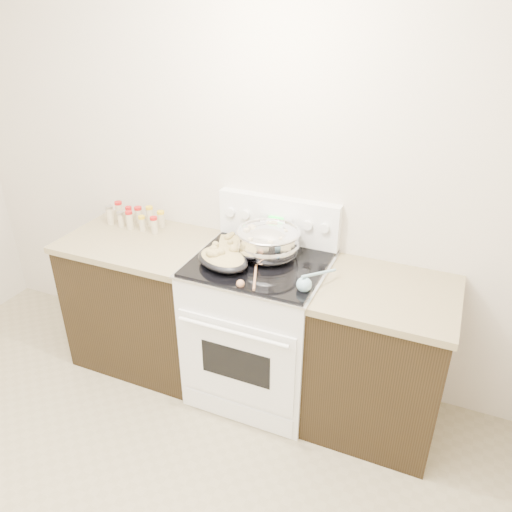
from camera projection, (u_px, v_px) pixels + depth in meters
The scene contains 9 objects.
counter_left at pixel (147, 300), 3.36m from camera, with size 0.93×0.67×0.92m.
counter_right at pixel (379, 359), 2.82m from camera, with size 0.73×0.67×0.92m.
kitchen_range at pixel (260, 325), 3.06m from camera, with size 0.78×0.73×1.22m.
mixing_bowl at pixel (268, 243), 2.85m from camera, with size 0.40×0.40×0.21m.
roasting_pan at pixel (222, 258), 2.77m from camera, with size 0.40×0.35×0.11m.
baking_sheet at pixel (247, 245), 2.97m from camera, with size 0.46×0.39×0.06m.
wooden_spoon at pixel (246, 281), 2.62m from camera, with size 0.11×0.25×0.04m.
blue_ladle at pixel (306, 283), 2.56m from camera, with size 0.15×0.26×0.10m.
spice_jars at pixel (135, 217), 3.30m from camera, with size 0.40×0.15×0.13m.
Camera 1 is at (1.32, -0.88, 2.31)m, focal length 35.00 mm.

